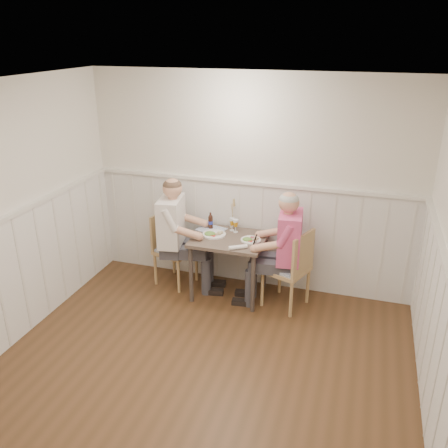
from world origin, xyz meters
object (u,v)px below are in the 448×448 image
Objects in this scene: chair_left at (172,246)px; diner_cream at (176,243)px; dining_table at (229,246)px; man_in_pink at (285,259)px; beer_bottle at (211,221)px; chair_right at (291,266)px; grass_vase at (232,214)px.

chair_left is 0.63× the size of diner_cream.
dining_table is 0.60× the size of man_in_pink.
chair_right is at bearing -13.70° from beer_bottle.
diner_cream is 0.50m from beer_bottle.
dining_table is 2.13× the size of grass_vase.
man_in_pink reaches higher than beer_bottle.
dining_table is 0.67m from diner_cream.
chair_right is 2.40× the size of grass_vase.
chair_right is 1.53m from chair_left.
diner_cream reaches higher than man_in_pink.
grass_vase is (0.71, 0.22, 0.43)m from chair_left.
chair_right reaches higher than chair_left.
grass_vase is (-0.06, 0.31, 0.28)m from dining_table.
beer_bottle is (0.48, 0.11, 0.35)m from chair_left.
beer_bottle is at bearing 166.30° from chair_right.
beer_bottle is at bearing 165.69° from man_in_pink.
grass_vase reaches higher than chair_right.
chair_left reaches higher than dining_table.
diner_cream is 6.99× the size of beer_bottle.
grass_vase is (-0.81, 0.36, 0.41)m from chair_right.
dining_table is 0.41m from beer_bottle.
grass_vase is (0.60, 0.35, 0.32)m from diner_cream.
diner_cream is (-1.41, 0.02, 0.09)m from chair_right.
chair_right is 0.67× the size of man_in_pink.
man_in_pink is at bearing -14.31° from beer_bottle.
dining_table is 0.43m from grass_vase.
grass_vase reaches higher than chair_left.
diner_cream reaches higher than chair_left.
man_in_pink is (1.45, -0.14, 0.10)m from chair_left.
chair_left is 0.20m from diner_cream.
beer_bottle is at bearing 145.86° from dining_table.
dining_table is 0.89× the size of chair_right.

